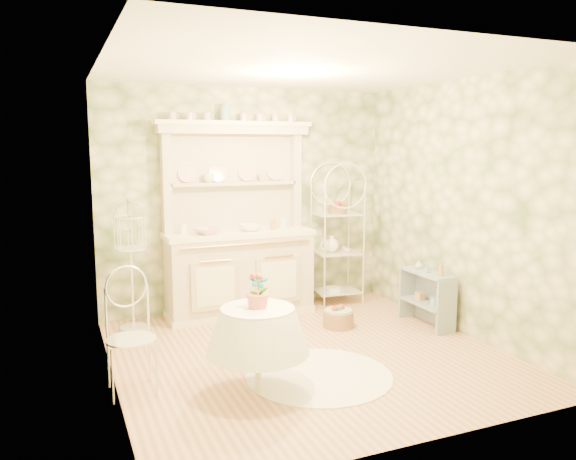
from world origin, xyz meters
name	(u,v)px	position (x,y,z in m)	size (l,w,h in m)	color
floor	(308,354)	(0.00, 0.00, 0.00)	(3.60, 3.60, 0.00)	tan
ceiling	(309,67)	(0.00, 0.00, 2.70)	(3.60, 3.60, 0.00)	white
wall_left	(108,226)	(-1.80, 0.00, 1.35)	(3.60, 3.60, 0.00)	beige
wall_right	(463,208)	(1.80, 0.00, 1.35)	(3.60, 3.60, 0.00)	beige
wall_back	(247,200)	(0.00, 1.80, 1.35)	(3.60, 3.60, 0.00)	beige
wall_front	(426,247)	(0.00, -1.80, 1.35)	(3.60, 3.60, 0.00)	beige
kitchen_dresser	(239,220)	(-0.20, 1.52, 1.15)	(1.87, 0.61, 2.29)	beige
bakers_rack	(337,237)	(1.11, 1.53, 0.86)	(0.54, 0.38, 1.72)	white
side_shelf	(427,299)	(1.60, 0.30, 0.31)	(0.27, 0.72, 0.61)	#8A9AA8
round_table	(258,351)	(-0.73, -0.62, 0.35)	(0.65, 0.65, 0.71)	white
cafe_chair	(131,347)	(-1.68, -0.22, 0.38)	(0.35, 0.35, 0.76)	white
birdcage_stand	(132,270)	(-1.46, 1.41, 0.67)	(0.32, 0.32, 1.34)	white
floor_basket	(338,317)	(0.66, 0.62, 0.12)	(0.36, 0.36, 0.24)	#946E46
lace_rug	(319,375)	(-0.13, -0.51, 0.01)	(1.30, 1.30, 0.01)	white
bowl_floral	(207,233)	(-0.61, 1.44, 1.02)	(0.29, 0.29, 0.07)	white
bowl_white	(250,230)	(-0.07, 1.48, 1.02)	(0.24, 0.24, 0.08)	white
cup_left	(209,180)	(-0.51, 1.68, 1.61)	(0.14, 0.14, 0.11)	white
cup_right	(262,179)	(0.15, 1.68, 1.61)	(0.11, 0.11, 0.10)	white
potted_geranium	(259,292)	(-0.73, -0.65, 0.85)	(0.15, 0.10, 0.29)	#3F7238
bottle_amber	(441,270)	(1.61, 0.08, 0.68)	(0.06, 0.06, 0.15)	#B48248
bottle_blue	(428,269)	(1.58, 0.26, 0.65)	(0.05, 0.05, 0.10)	#75A3BD
bottle_glass	(419,266)	(1.61, 0.48, 0.65)	(0.07, 0.07, 0.10)	silver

